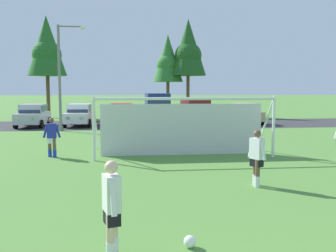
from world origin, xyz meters
name	(u,v)px	position (x,y,z in m)	size (l,w,h in m)	color
ground_plane	(181,148)	(0.00, 15.00, 0.00)	(400.00, 400.00, 0.00)	#518438
parking_lot_strip	(157,124)	(0.00, 27.87, 0.00)	(52.00, 8.40, 0.01)	#333335
soccer_ball	(190,242)	(-1.61, 3.70, 0.11)	(0.22, 0.22, 0.22)	white
soccer_goal	(183,125)	(-0.26, 12.94, 1.29)	(7.44, 2.02, 2.57)	white
player_striker_near	(257,158)	(1.05, 7.67, 0.82)	(0.39, 0.72, 1.64)	brown
player_midfield_center	(52,137)	(-5.73, 13.25, 0.82)	(0.74, 0.28, 1.64)	brown
player_winger_left	(112,210)	(-2.96, 3.45, 0.82)	(0.33, 0.75, 1.64)	beige
parked_car_slot_far_left	(33,115)	(-9.62, 26.79, 0.88)	(2.12, 4.24, 1.72)	#B2B2BC
parked_car_slot_left	(80,115)	(-6.14, 27.00, 0.88)	(2.22, 4.29, 1.72)	silver
parked_car_slot_center_left	(122,114)	(-2.89, 27.95, 0.88)	(2.07, 4.22, 1.72)	red
parked_car_slot_center	(157,108)	(0.03, 28.35, 1.34)	(2.21, 4.80, 2.52)	navy
parked_car_slot_center_right	(195,111)	(2.98, 26.82, 1.11)	(2.40, 4.73, 2.16)	maroon
parked_car_slot_right	(245,113)	(7.25, 27.26, 0.88)	(2.09, 4.23, 1.72)	tan
tree_left_edge	(47,48)	(-10.28, 36.24, 6.99)	(3.82, 3.82, 10.18)	brown
tree_mid_left	(168,60)	(2.21, 39.12, 6.14)	(3.35, 3.35, 8.94)	brown
tree_center_back	(188,49)	(4.39, 38.48, 7.27)	(3.97, 3.97, 10.58)	brown
street_lamp	(62,76)	(-6.86, 23.57, 3.71)	(2.00, 0.32, 7.15)	slate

